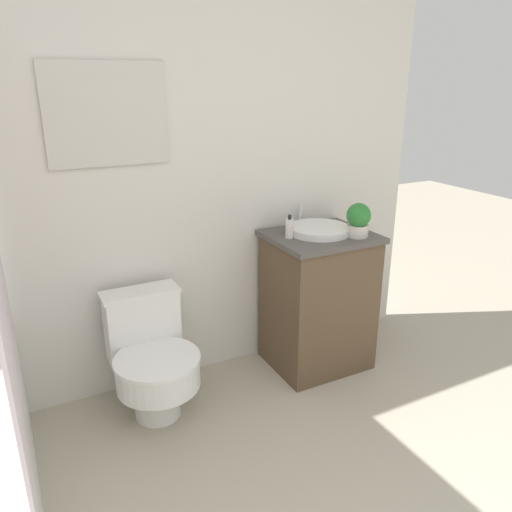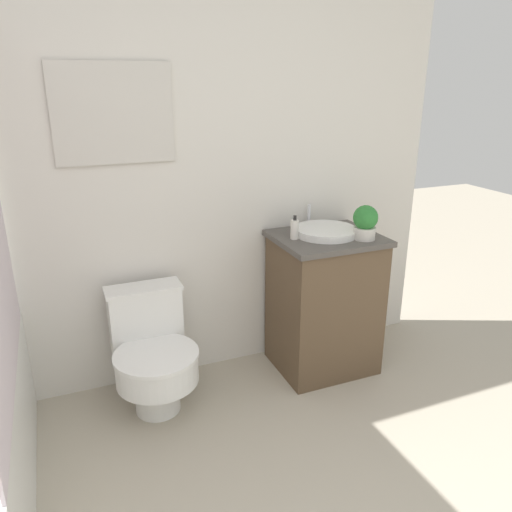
% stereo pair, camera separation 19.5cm
% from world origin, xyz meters
% --- Properties ---
extents(wall_back, '(3.58, 0.07, 2.50)m').
position_xyz_m(wall_back, '(-0.00, 2.32, 1.25)').
color(wall_back, silver).
rests_on(wall_back, ground_plane).
extents(toilet, '(0.43, 0.54, 0.63)m').
position_xyz_m(toilet, '(-0.02, 2.02, 0.31)').
color(toilet, white).
rests_on(toilet, ground_plane).
extents(vanity, '(0.58, 0.50, 0.83)m').
position_xyz_m(vanity, '(1.00, 2.04, 0.42)').
color(vanity, brown).
rests_on(vanity, ground_plane).
extents(sink, '(0.35, 0.39, 0.13)m').
position_xyz_m(sink, '(1.00, 2.06, 0.85)').
color(sink, white).
rests_on(sink, vanity).
extents(soap_bottle, '(0.04, 0.04, 0.13)m').
position_xyz_m(soap_bottle, '(0.80, 2.05, 0.88)').
color(soap_bottle, silver).
rests_on(soap_bottle, vanity).
extents(potted_plant, '(0.14, 0.14, 0.19)m').
position_xyz_m(potted_plant, '(1.15, 1.91, 0.92)').
color(potted_plant, beige).
rests_on(potted_plant, vanity).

